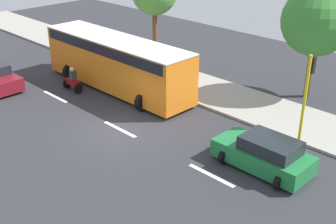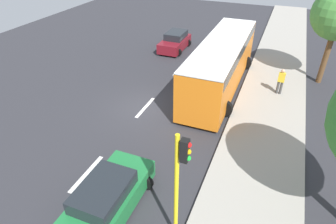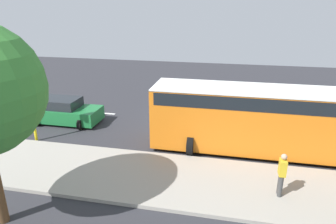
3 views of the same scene
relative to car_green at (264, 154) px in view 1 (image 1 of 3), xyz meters
name	(u,v)px [view 1 (image 1 of 3)]	position (x,y,z in m)	size (l,w,h in m)	color
ground_plane	(120,130)	(-2.00, 7.22, -0.76)	(40.00, 60.00, 0.10)	#2D2D33
sidewalk	(209,91)	(5.00, 7.22, -0.64)	(4.00, 60.00, 0.15)	#9E998E
lane_stripe_north	(211,175)	(-2.00, 1.22, -0.71)	(0.20, 2.40, 0.01)	white
lane_stripe_mid	(120,129)	(-2.00, 7.22, -0.71)	(0.20, 2.40, 0.01)	white
lane_stripe_south	(55,97)	(-2.00, 13.22, -0.71)	(0.20, 2.40, 0.01)	white
lane_stripe_far_south	(7,72)	(-2.00, 19.22, -0.71)	(0.20, 2.40, 0.01)	white
car_green	(264,154)	(0.00, 0.00, 0.00)	(2.31, 4.19, 1.52)	#1E7238
city_bus	(116,60)	(1.49, 11.62, 1.13)	(3.20, 11.00, 3.16)	orange
motorcycle	(73,81)	(-0.69, 13.25, -0.07)	(0.60, 1.30, 1.53)	black
pedestrian_near_signal	(160,58)	(5.33, 11.80, 0.35)	(0.40, 0.24, 1.69)	#3F3F3F
traffic_light_corner	(307,88)	(2.85, -0.12, 2.22)	(0.49, 0.24, 4.50)	yellow
street_tree_north	(317,21)	(8.56, 2.66, 3.81)	(3.95, 3.95, 6.51)	brown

